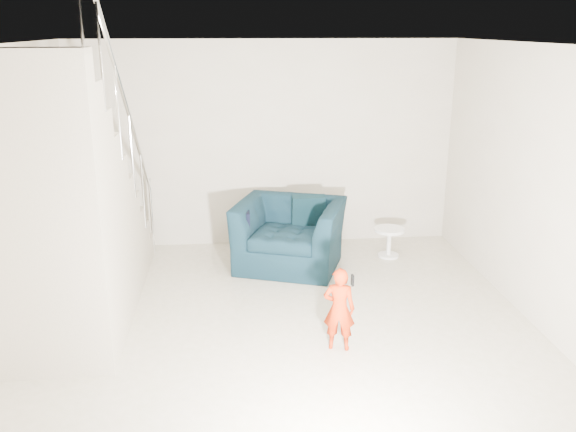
# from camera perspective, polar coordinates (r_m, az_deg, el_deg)

# --- Properties ---
(floor) EXTENTS (5.50, 5.50, 0.00)m
(floor) POSITION_cam_1_polar(r_m,az_deg,el_deg) (5.92, -0.32, -11.42)
(floor) COLOR tan
(floor) RESTS_ON ground
(ceiling) EXTENTS (5.50, 5.50, 0.00)m
(ceiling) POSITION_cam_1_polar(r_m,az_deg,el_deg) (5.19, -0.37, 15.70)
(ceiling) COLOR silver
(ceiling) RESTS_ON back_wall
(back_wall) EXTENTS (5.00, 0.00, 5.00)m
(back_wall) POSITION_cam_1_polar(r_m,az_deg,el_deg) (8.07, -2.15, 6.64)
(back_wall) COLOR #A99C89
(back_wall) RESTS_ON floor
(front_wall) EXTENTS (5.00, 0.00, 5.00)m
(front_wall) POSITION_cam_1_polar(r_m,az_deg,el_deg) (2.89, 4.83, -14.06)
(front_wall) COLOR #A99C89
(front_wall) RESTS_ON floor
(right_wall) EXTENTS (0.00, 5.50, 5.50)m
(right_wall) POSITION_cam_1_polar(r_m,az_deg,el_deg) (6.15, 23.55, 1.76)
(right_wall) COLOR #A99C89
(right_wall) RESTS_ON floor
(armchair) EXTENTS (1.54, 1.44, 0.81)m
(armchair) POSITION_cam_1_polar(r_m,az_deg,el_deg) (7.47, 0.15, -1.73)
(armchair) COLOR black
(armchair) RESTS_ON floor
(toddler) EXTENTS (0.33, 0.25, 0.80)m
(toddler) POSITION_cam_1_polar(r_m,az_deg,el_deg) (5.60, 4.80, -8.67)
(toddler) COLOR #8C0406
(toddler) RESTS_ON floor
(side_table) EXTENTS (0.38, 0.38, 0.38)m
(side_table) POSITION_cam_1_polar(r_m,az_deg,el_deg) (7.92, 9.45, -2.00)
(side_table) COLOR silver
(side_table) RESTS_ON floor
(staircase) EXTENTS (1.02, 3.03, 3.62)m
(staircase) POSITION_cam_1_polar(r_m,az_deg,el_deg) (6.22, -19.51, -1.50)
(staircase) COLOR #ADA089
(staircase) RESTS_ON floor
(cushion) EXTENTS (0.41, 0.20, 0.41)m
(cushion) POSITION_cam_1_polar(r_m,az_deg,el_deg) (7.63, 1.92, 0.54)
(cushion) COLOR black
(cushion) RESTS_ON armchair
(throw) EXTENTS (0.04, 0.44, 0.49)m
(throw) POSITION_cam_1_polar(r_m,az_deg,el_deg) (7.38, -3.79, -1.16)
(throw) COLOR black
(throw) RESTS_ON armchair
(phone) EXTENTS (0.02, 0.05, 0.10)m
(phone) POSITION_cam_1_polar(r_m,az_deg,el_deg) (5.47, 6.05, -5.99)
(phone) COLOR black
(phone) RESTS_ON toddler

